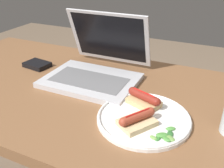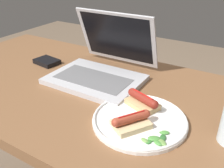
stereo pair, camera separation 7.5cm
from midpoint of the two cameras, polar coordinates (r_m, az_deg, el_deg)
The scene contains 7 objects.
desk at distance 0.87m, azimuth -6.00°, elevation -5.49°, with size 1.44×0.67×0.74m.
laptop at distance 0.91m, azimuth -5.95°, elevation 3.76°, with size 0.32×0.31×0.23m.
plate at distance 0.69m, azimuth 4.15°, elevation -7.81°, with size 0.26×0.26×0.02m.
sausage_toast_left at distance 0.65m, azimuth 2.45°, elevation -8.33°, with size 0.11×0.11×0.04m.
sausage_toast_middle at distance 0.73m, azimuth 4.40°, elevation -3.60°, with size 0.11×0.09×0.04m.
salad_pile at distance 0.63m, azimuth 8.75°, elevation -11.60°, with size 0.06×0.07×0.01m.
external_drive at distance 1.06m, azimuth -18.68°, elevation 4.18°, with size 0.11×0.08×0.02m.
Camera 1 is at (0.35, -0.64, 1.15)m, focal length 40.00 mm.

